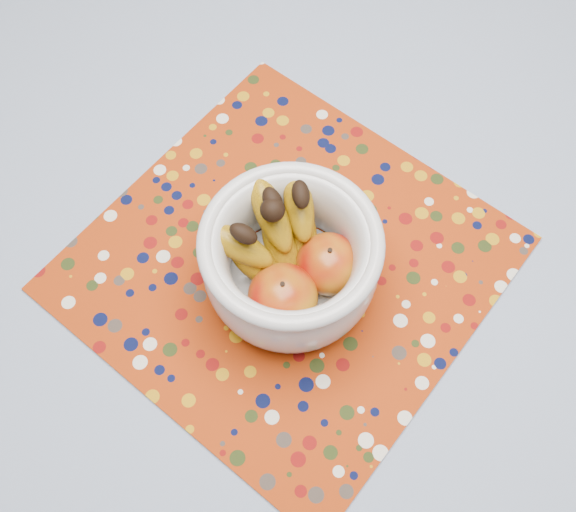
{
  "coord_description": "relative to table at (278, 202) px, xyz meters",
  "views": [
    {
      "loc": [
        -0.26,
        -0.4,
        1.48
      ],
      "look_at": [
        -0.08,
        -0.14,
        0.83
      ],
      "focal_mm": 42.0,
      "sensor_mm": 36.0,
      "label": 1
    }
  ],
  "objects": [
    {
      "name": "table",
      "position": [
        0.0,
        0.0,
        0.0
      ],
      "size": [
        1.2,
        1.2,
        0.75
      ],
      "color": "brown",
      "rests_on": "ground"
    },
    {
      "name": "placemat",
      "position": [
        -0.07,
        -0.12,
        0.09
      ],
      "size": [
        0.54,
        0.54,
        0.0
      ],
      "primitive_type": "cube",
      "rotation": [
        0.0,
        0.0,
        0.3
      ],
      "color": "#902A07",
      "rests_on": "tablecloth"
    },
    {
      "name": "tablecloth",
      "position": [
        0.0,
        0.0,
        0.08
      ],
      "size": [
        1.32,
        1.32,
        0.01
      ],
      "primitive_type": "cube",
      "color": "slate",
      "rests_on": "table"
    },
    {
      "name": "fruit_bowl",
      "position": [
        -0.08,
        -0.14,
        0.16
      ],
      "size": [
        0.2,
        0.19,
        0.14
      ],
      "color": "silver",
      "rests_on": "placemat"
    }
  ]
}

